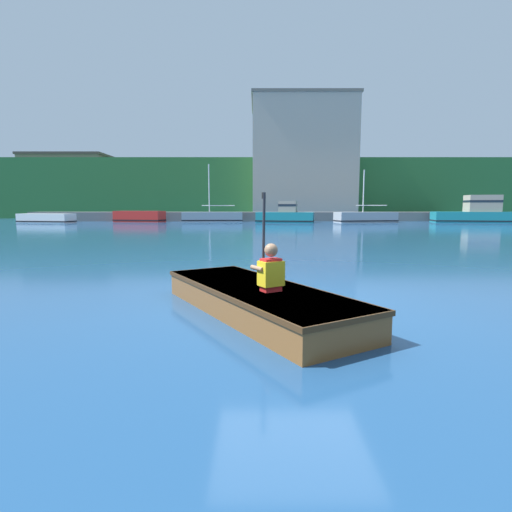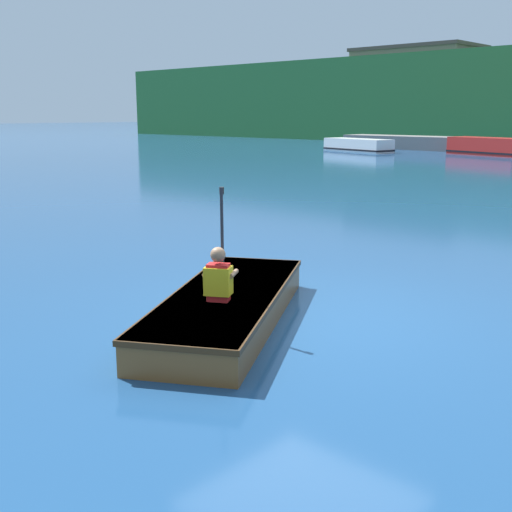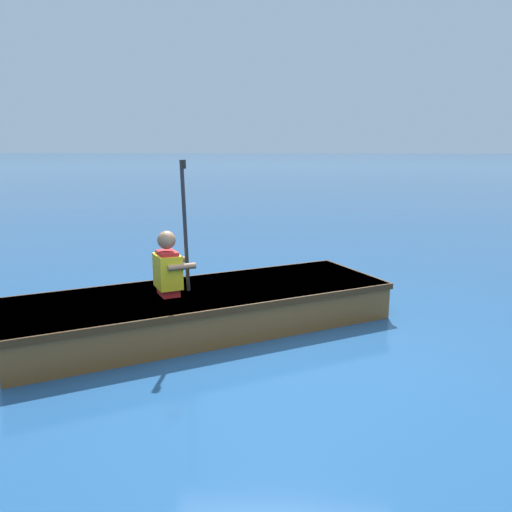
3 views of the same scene
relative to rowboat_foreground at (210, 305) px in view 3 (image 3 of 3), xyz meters
The scene contains 3 objects.
ground_plane 0.98m from the rowboat_foreground, 51.45° to the left, with size 300.00×300.00×0.00m, color navy.
rowboat_foreground is the anchor object (origin of this frame).
person_paddler 0.59m from the rowboat_foreground, 59.51° to the right, with size 0.44×0.44×1.25m.
Camera 3 is at (4.03, 0.09, 1.73)m, focal length 35.00 mm.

